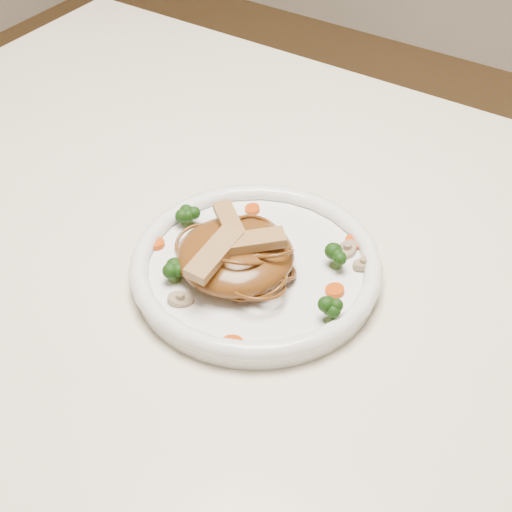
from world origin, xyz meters
The scene contains 19 objects.
table centered at (0.00, 0.00, 0.65)m, with size 1.20×0.80×0.75m.
plate centered at (0.03, -0.06, 0.76)m, with size 0.26×0.26×0.02m, color white.
noodle_mound centered at (0.02, -0.07, 0.78)m, with size 0.12×0.12×0.04m, color brown.
chicken_a centered at (0.03, -0.07, 0.81)m, with size 0.07×0.02×0.01m, color tan.
chicken_b centered at (0.00, -0.05, 0.81)m, with size 0.06×0.02×0.01m, color tan.
chicken_c centered at (0.02, -0.11, 0.81)m, with size 0.07×0.02×0.01m, color tan.
broccoli_0 centered at (0.10, -0.01, 0.78)m, with size 0.03×0.03×0.03m, color #17380B, non-canonical shape.
broccoli_1 centered at (-0.07, -0.04, 0.78)m, with size 0.02×0.02×0.03m, color #17380B, non-canonical shape.
broccoli_2 centered at (-0.02, -0.12, 0.78)m, with size 0.03×0.03×0.03m, color #17380B, non-canonical shape.
broccoli_3 centered at (0.14, -0.09, 0.78)m, with size 0.03×0.03×0.03m, color #17380B, non-canonical shape.
carrot_0 centered at (0.10, 0.03, 0.77)m, with size 0.02×0.02×0.01m, color #DE4E08.
carrot_1 centered at (-0.07, -0.09, 0.77)m, with size 0.02×0.02×0.01m, color #DE4E08.
carrot_2 centered at (0.12, -0.05, 0.77)m, with size 0.02×0.02×0.01m, color #DE4E08.
carrot_3 centered at (-0.02, 0.02, 0.77)m, with size 0.02×0.02×0.01m, color #DE4E08.
carrot_4 centered at (0.08, -0.16, 0.77)m, with size 0.02×0.02×0.01m, color #DE4E08.
mushroom_0 centered at (0.00, -0.14, 0.77)m, with size 0.03×0.03×0.01m, color gray.
mushroom_1 centered at (0.13, 0.00, 0.77)m, with size 0.03×0.03×0.01m, color gray.
mushroom_2 centered at (-0.05, 0.00, 0.77)m, with size 0.02×0.02×0.01m, color gray.
mushroom_3 centered at (0.10, 0.01, 0.77)m, with size 0.03×0.03×0.01m, color gray.
Camera 1 is at (0.36, -0.55, 1.30)m, focal length 53.04 mm.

